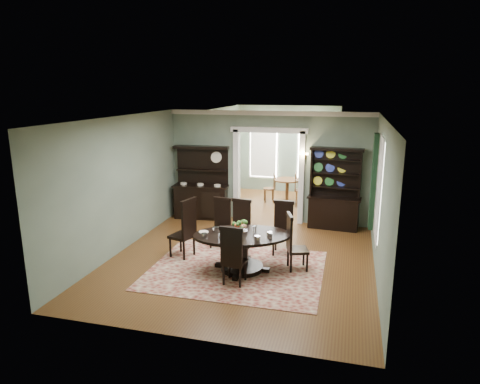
% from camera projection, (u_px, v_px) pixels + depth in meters
% --- Properties ---
extents(room, '(5.51, 6.01, 3.01)m').
position_uv_depth(room, '(241.00, 188.00, 8.78)').
color(room, brown).
rests_on(room, ground).
extents(parlor, '(3.51, 3.50, 3.01)m').
position_uv_depth(parlor, '(284.00, 153.00, 13.95)').
color(parlor, brown).
rests_on(parlor, ground).
extents(doorway_trim, '(2.08, 0.25, 2.57)m').
position_uv_depth(doorway_trim, '(269.00, 163.00, 11.55)').
color(doorway_trim, silver).
rests_on(doorway_trim, floor).
extents(right_window, '(0.15, 1.47, 2.12)m').
position_uv_depth(right_window, '(376.00, 185.00, 8.94)').
color(right_window, white).
rests_on(right_window, wall_right).
extents(wall_sconce, '(0.27, 0.21, 0.21)m').
position_uv_depth(wall_sconce, '(304.00, 155.00, 11.10)').
color(wall_sconce, '#AF6F2E').
rests_on(wall_sconce, back_wall_right).
extents(rug, '(3.46, 2.82, 0.01)m').
position_uv_depth(rug, '(236.00, 270.00, 8.66)').
color(rug, maroon).
rests_on(rug, floor).
extents(dining_table, '(2.26, 2.26, 0.76)m').
position_uv_depth(dining_table, '(242.00, 245.00, 8.53)').
color(dining_table, black).
rests_on(dining_table, rug).
extents(centerpiece, '(1.53, 0.99, 0.25)m').
position_uv_depth(centerpiece, '(240.00, 229.00, 8.53)').
color(centerpiece, silver).
rests_on(centerpiece, dining_table).
extents(chair_far_left, '(0.46, 0.44, 1.15)m').
position_uv_depth(chair_far_left, '(221.00, 221.00, 9.83)').
color(chair_far_left, black).
rests_on(chair_far_left, rug).
extents(chair_far_mid, '(0.47, 0.45, 1.18)m').
position_uv_depth(chair_far_mid, '(241.00, 224.00, 9.59)').
color(chair_far_mid, black).
rests_on(chair_far_mid, rug).
extents(chair_far_right, '(0.46, 0.42, 1.18)m').
position_uv_depth(chair_far_right, '(283.00, 226.00, 9.43)').
color(chair_far_right, black).
rests_on(chair_far_right, rug).
extents(chair_end_left, '(0.57, 0.59, 1.32)m').
position_uv_depth(chair_end_left, '(186.00, 227.00, 9.14)').
color(chair_end_left, black).
rests_on(chair_end_left, rug).
extents(chair_end_right, '(0.53, 0.54, 1.17)m').
position_uv_depth(chair_end_right, '(293.00, 241.00, 8.54)').
color(chair_end_right, black).
rests_on(chair_end_right, rug).
extents(chair_near, '(0.45, 0.43, 1.17)m').
position_uv_depth(chair_near, '(233.00, 255.00, 7.84)').
color(chair_near, black).
rests_on(chair_near, rug).
extents(sideboard, '(1.59, 0.70, 2.03)m').
position_uv_depth(sideboard, '(201.00, 193.00, 12.00)').
color(sideboard, black).
rests_on(sideboard, floor).
extents(welsh_dresser, '(1.39, 0.60, 2.11)m').
position_uv_depth(welsh_dresser, '(334.00, 200.00, 11.09)').
color(welsh_dresser, black).
rests_on(welsh_dresser, floor).
extents(parlor_table, '(0.84, 0.84, 0.78)m').
position_uv_depth(parlor_table, '(287.00, 188.00, 13.52)').
color(parlor_table, brown).
rests_on(parlor_table, parlor_floor).
extents(parlor_chair_left, '(0.42, 0.41, 0.90)m').
position_uv_depth(parlor_chair_left, '(271.00, 187.00, 13.75)').
color(parlor_chair_left, brown).
rests_on(parlor_chair_left, parlor_floor).
extents(parlor_chair_right, '(0.46, 0.44, 1.04)m').
position_uv_depth(parlor_chair_right, '(299.00, 189.00, 13.18)').
color(parlor_chair_right, brown).
rests_on(parlor_chair_right, parlor_floor).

